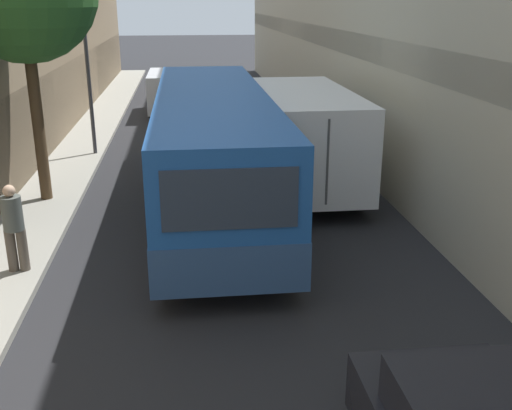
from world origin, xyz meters
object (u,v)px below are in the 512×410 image
object	(u,v)px
box_truck	(296,129)
pedestrian	(14,225)
bus	(213,146)
panel_van	(170,91)

from	to	relation	value
box_truck	pedestrian	xyz separation A→B (m)	(-6.17, -5.59, -0.44)
bus	panel_van	distance (m)	12.99
box_truck	pedestrian	bearing A→B (deg)	-137.82
panel_van	pedestrian	size ratio (longest dim) A/B	2.46
bus	pedestrian	size ratio (longest dim) A/B	6.89
bus	box_truck	distance (m)	3.11
bus	pedestrian	distance (m)	5.25
panel_van	pedestrian	xyz separation A→B (m)	(-2.51, -16.53, -0.00)
panel_van	pedestrian	distance (m)	16.72
bus	panel_van	bearing A→B (deg)	95.58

